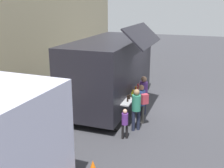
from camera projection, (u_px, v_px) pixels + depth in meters
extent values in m
plane|color=#38383D|center=(154.00, 105.00, 12.75)|extent=(60.00, 60.00, 0.00)
cube|color=#9E998E|center=(6.00, 130.00, 10.05)|extent=(28.00, 1.60, 0.15)
cube|color=black|center=(110.00, 70.00, 12.28)|extent=(6.10, 2.58, 2.78)
cube|color=black|center=(143.00, 35.00, 10.72)|extent=(3.35, 0.93, 0.77)
cube|color=black|center=(131.00, 68.00, 11.26)|extent=(3.16, 0.17, 1.25)
cube|color=#B7B7BC|center=(136.00, 92.00, 11.50)|extent=(3.33, 0.43, 0.05)
cylinder|color=black|center=(128.00, 98.00, 10.32)|extent=(0.06, 0.06, 0.26)
cylinder|color=black|center=(129.00, 97.00, 10.60)|extent=(0.08, 0.08, 0.19)
cylinder|color=yellow|center=(132.00, 94.00, 10.90)|extent=(0.06, 0.06, 0.19)
cylinder|color=yellow|center=(133.00, 92.00, 11.19)|extent=(0.08, 0.08, 0.19)
cylinder|color=orange|center=(136.00, 89.00, 11.44)|extent=(0.08, 0.08, 0.24)
cylinder|color=red|center=(138.00, 87.00, 11.74)|extent=(0.07, 0.07, 0.26)
cylinder|color=silver|center=(139.00, 85.00, 12.01)|extent=(0.08, 0.08, 0.23)
cylinder|color=black|center=(142.00, 83.00, 12.29)|extent=(0.08, 0.08, 0.26)
cylinder|color=black|center=(142.00, 81.00, 12.61)|extent=(0.06, 0.06, 0.23)
cube|color=black|center=(129.00, 49.00, 14.81)|extent=(0.13, 2.07, 1.22)
cylinder|color=black|center=(106.00, 81.00, 15.07)|extent=(0.90, 0.28, 0.90)
cylinder|color=black|center=(144.00, 85.00, 14.39)|extent=(0.90, 0.28, 0.90)
cylinder|color=black|center=(66.00, 111.00, 10.88)|extent=(0.90, 0.28, 0.90)
cylinder|color=black|center=(116.00, 118.00, 10.19)|extent=(0.90, 0.28, 0.90)
cube|color=black|center=(32.00, 109.00, 6.95)|extent=(0.09, 1.86, 1.05)
cylinder|color=#305F36|center=(100.00, 71.00, 17.17)|extent=(0.60, 0.60, 0.96)
cylinder|color=#1E223A|center=(141.00, 106.00, 11.43)|extent=(0.13, 0.13, 0.84)
cylinder|color=#1E223A|center=(144.00, 105.00, 11.60)|extent=(0.13, 0.13, 0.84)
cylinder|color=#532D77|center=(144.00, 89.00, 11.30)|extent=(0.35, 0.35, 0.64)
sphere|color=#966D51|center=(144.00, 79.00, 11.18)|extent=(0.24, 0.24, 0.24)
cube|color=brown|center=(140.00, 97.00, 11.17)|extent=(0.24, 0.20, 0.25)
cylinder|color=#4A4742|center=(138.00, 115.00, 10.63)|extent=(0.13, 0.13, 0.79)
cylinder|color=#4A4742|center=(143.00, 114.00, 10.72)|extent=(0.13, 0.13, 0.79)
cylinder|color=#2D4D8D|center=(141.00, 98.00, 10.48)|extent=(0.33, 0.33, 0.60)
sphere|color=#A47251|center=(141.00, 88.00, 10.36)|extent=(0.22, 0.22, 0.22)
cube|color=#B33744|center=(144.00, 99.00, 10.25)|extent=(0.32, 0.31, 0.39)
cylinder|color=#1F2439|center=(133.00, 121.00, 10.10)|extent=(0.13, 0.13, 0.80)
cylinder|color=#1F2439|center=(138.00, 120.00, 10.18)|extent=(0.13, 0.13, 0.80)
cylinder|color=#2F8465|center=(136.00, 103.00, 9.93)|extent=(0.33, 0.33, 0.60)
sphere|color=#97744F|center=(137.00, 92.00, 9.82)|extent=(0.22, 0.22, 0.22)
cylinder|color=black|center=(123.00, 132.00, 9.52)|extent=(0.09, 0.09, 0.55)
cylinder|color=black|center=(127.00, 131.00, 9.54)|extent=(0.09, 0.09, 0.55)
cylinder|color=#5C2C7F|center=(125.00, 119.00, 9.39)|extent=(0.23, 0.23, 0.41)
sphere|color=#E3A286|center=(125.00, 111.00, 9.31)|extent=(0.15, 0.15, 0.15)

